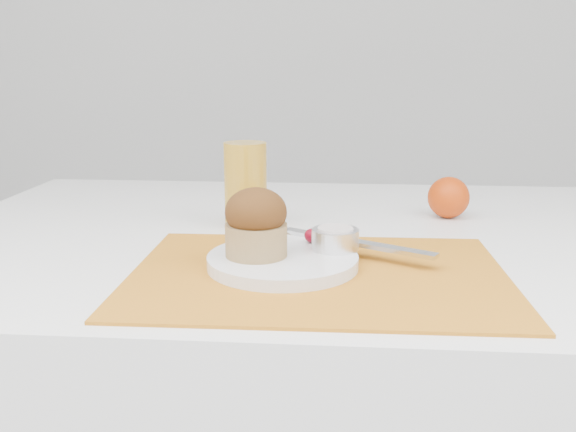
# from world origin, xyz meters

# --- Properties ---
(placemat) EXTENTS (0.46, 0.34, 0.00)m
(placemat) POSITION_xyz_m (0.01, -0.15, 0.75)
(placemat) COLOR orange
(placemat) RESTS_ON table
(plate) EXTENTS (0.23, 0.23, 0.02)m
(plate) POSITION_xyz_m (-0.04, -0.14, 0.76)
(plate) COLOR white
(plate) RESTS_ON placemat
(ramekin) EXTENTS (0.07, 0.07, 0.03)m
(ramekin) POSITION_xyz_m (0.02, -0.10, 0.78)
(ramekin) COLOR silver
(ramekin) RESTS_ON plate
(cream) EXTENTS (0.05, 0.05, 0.01)m
(cream) POSITION_xyz_m (0.02, -0.10, 0.79)
(cream) COLOR beige
(cream) RESTS_ON ramekin
(raspberry_near) EXTENTS (0.02, 0.02, 0.02)m
(raspberry_near) POSITION_xyz_m (-0.01, -0.07, 0.78)
(raspberry_near) COLOR #56020F
(raspberry_near) RESTS_ON plate
(raspberry_far) EXTENTS (0.02, 0.02, 0.02)m
(raspberry_far) POSITION_xyz_m (0.01, -0.11, 0.78)
(raspberry_far) COLOR #590204
(raspberry_far) RESTS_ON plate
(butter_knife) EXTENTS (0.20, 0.13, 0.01)m
(butter_knife) POSITION_xyz_m (0.05, -0.08, 0.77)
(butter_knife) COLOR silver
(butter_knife) RESTS_ON plate
(orange) EXTENTS (0.07, 0.07, 0.07)m
(orange) POSITION_xyz_m (0.21, 0.16, 0.78)
(orange) COLOR #C33B06
(orange) RESTS_ON table
(juice_glass) EXTENTS (0.07, 0.07, 0.13)m
(juice_glass) POSITION_xyz_m (-0.12, 0.08, 0.82)
(juice_glass) COLOR gold
(juice_glass) RESTS_ON table
(muffin) EXTENTS (0.09, 0.09, 0.09)m
(muffin) POSITION_xyz_m (-0.07, -0.14, 0.81)
(muffin) COLOR #A88551
(muffin) RESTS_ON plate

